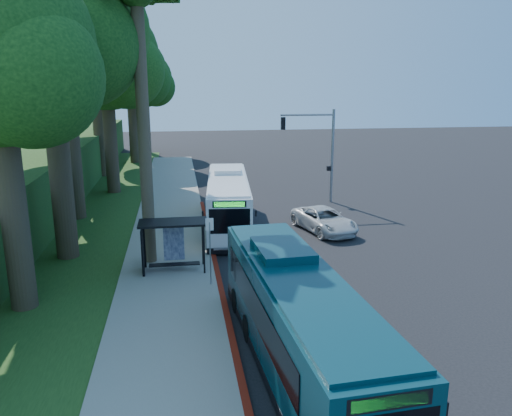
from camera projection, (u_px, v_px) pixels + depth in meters
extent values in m
plane|color=black|center=(301.00, 246.00, 27.95)|extent=(140.00, 140.00, 0.00)
cube|color=gray|center=(169.00, 251.00, 26.83)|extent=(4.50, 70.00, 0.12)
cube|color=maroon|center=(218.00, 276.00, 23.35)|extent=(0.25, 30.00, 0.13)
cube|color=#234719|center=(77.00, 230.00, 30.77)|extent=(8.00, 70.00, 0.06)
cube|color=black|center=(173.00, 222.00, 23.41)|extent=(3.20, 1.50, 0.10)
cube|color=black|center=(143.00, 250.00, 23.51)|extent=(0.06, 1.30, 2.20)
cube|color=navy|center=(174.00, 243.00, 24.38)|extent=(1.00, 0.12, 1.70)
cube|color=black|center=(175.00, 264.00, 23.81)|extent=(2.40, 0.40, 0.06)
cube|color=black|center=(145.00, 246.00, 24.09)|extent=(0.08, 0.08, 2.40)
cube|color=black|center=(203.00, 243.00, 24.51)|extent=(0.08, 0.08, 2.40)
cube|color=black|center=(143.00, 254.00, 22.94)|extent=(0.08, 0.08, 2.40)
cube|color=black|center=(204.00, 251.00, 23.36)|extent=(0.08, 0.08, 2.40)
cylinder|color=gray|center=(210.00, 255.00, 21.98)|extent=(0.06, 0.06, 3.00)
cube|color=white|center=(209.00, 224.00, 21.64)|extent=(0.35, 0.04, 0.55)
cylinder|color=gray|center=(332.00, 156.00, 37.40)|extent=(0.20, 0.20, 7.00)
cylinder|color=gray|center=(307.00, 115.00, 36.34)|extent=(4.00, 0.14, 0.14)
cube|color=black|center=(283.00, 123.00, 36.21)|extent=(0.30, 0.30, 0.90)
cube|color=black|center=(329.00, 168.00, 37.58)|extent=(0.25, 0.25, 0.35)
cylinder|color=#4C3F2D|center=(144.00, 134.00, 23.69)|extent=(0.60, 0.60, 13.00)
cylinder|color=#382B1E|center=(59.00, 158.00, 24.78)|extent=(1.10, 1.10, 10.50)
sphere|color=#103A0F|center=(46.00, 20.00, 23.21)|extent=(8.00, 8.00, 8.00)
sphere|color=#103A0F|center=(79.00, 46.00, 22.59)|extent=(5.60, 5.60, 5.60)
sphere|color=#103A0F|center=(25.00, 42.00, 24.56)|extent=(5.20, 5.20, 5.20)
cylinder|color=#382B1E|center=(69.00, 129.00, 32.13)|extent=(1.18, 1.18, 11.90)
sphere|color=#103A0F|center=(58.00, 8.00, 30.34)|extent=(10.00, 10.00, 10.00)
sphere|color=#103A0F|center=(90.00, 30.00, 29.54)|extent=(7.00, 7.00, 7.00)
sphere|color=#103A0F|center=(38.00, 29.00, 32.00)|extent=(6.50, 6.50, 6.50)
cylinder|color=#382B1E|center=(110.00, 133.00, 40.27)|extent=(1.06, 1.06, 9.80)
sphere|color=#103A0F|center=(105.00, 56.00, 38.80)|extent=(8.40, 8.40, 8.40)
sphere|color=#103A0F|center=(126.00, 70.00, 38.12)|extent=(5.88, 5.88, 5.88)
sphere|color=#103A0F|center=(89.00, 67.00, 40.19)|extent=(5.46, 5.46, 5.46)
cylinder|color=#382B1E|center=(98.00, 118.00, 47.46)|extent=(1.14, 1.14, 11.20)
sphere|color=#103A0F|center=(93.00, 42.00, 45.78)|extent=(9.60, 9.60, 9.60)
sphere|color=#103A0F|center=(113.00, 56.00, 45.01)|extent=(6.72, 6.72, 6.72)
sphere|color=#103A0F|center=(78.00, 54.00, 47.37)|extent=(6.24, 6.24, 6.24)
cylinder|color=#382B1E|center=(133.00, 122.00, 55.76)|extent=(1.02, 1.02, 9.10)
sphere|color=#103A0F|center=(130.00, 71.00, 54.39)|extent=(8.00, 8.00, 8.00)
sphere|color=#103A0F|center=(145.00, 81.00, 53.74)|extent=(5.60, 5.60, 5.60)
sphere|color=#103A0F|center=(118.00, 78.00, 55.72)|extent=(5.20, 5.20, 5.20)
cylinder|color=#382B1E|center=(146.00, 120.00, 63.66)|extent=(0.98, 0.98, 8.40)
sphere|color=#103A0F|center=(144.00, 79.00, 62.40)|extent=(7.00, 7.00, 7.00)
sphere|color=#103A0F|center=(155.00, 87.00, 61.84)|extent=(4.90, 4.90, 4.90)
sphere|color=#103A0F|center=(135.00, 85.00, 63.56)|extent=(4.55, 4.55, 4.55)
cylinder|color=#382B1E|center=(12.00, 199.00, 19.13)|extent=(1.02, 1.02, 9.10)
sphere|color=#103A0F|center=(31.00, 76.00, 17.20)|extent=(5.04, 5.04, 5.04)
cube|color=white|center=(228.00, 200.00, 31.39)|extent=(3.43, 11.60, 2.71)
cube|color=black|center=(228.00, 222.00, 31.73)|extent=(3.46, 11.66, 0.33)
cube|color=black|center=(228.00, 194.00, 31.79)|extent=(3.26, 9.10, 1.05)
cube|color=black|center=(230.00, 221.00, 25.85)|extent=(2.14, 0.30, 1.33)
cube|color=black|center=(227.00, 179.00, 36.80)|extent=(1.95, 0.29, 0.95)
cube|color=#19E533|center=(229.00, 204.00, 25.62)|extent=(1.58, 0.23, 0.27)
cube|color=white|center=(228.00, 178.00, 31.05)|extent=(3.18, 11.01, 0.11)
cube|color=white|center=(227.00, 170.00, 32.85)|extent=(1.90, 2.52, 0.33)
cylinder|color=black|center=(210.00, 236.00, 28.07)|extent=(0.37, 0.97, 0.95)
cylinder|color=black|center=(249.00, 235.00, 28.22)|extent=(0.37, 0.97, 0.95)
cylinder|color=black|center=(212.00, 203.00, 35.81)|extent=(0.37, 0.97, 0.95)
cylinder|color=black|center=(243.00, 203.00, 35.96)|extent=(0.37, 0.97, 0.95)
cube|color=#0A313B|center=(299.00, 320.00, 15.46)|extent=(3.22, 11.89, 2.79)
cube|color=black|center=(298.00, 361.00, 15.81)|extent=(3.25, 11.96, 0.34)
cube|color=black|center=(294.00, 305.00, 15.86)|extent=(3.12, 9.32, 1.08)
cube|color=black|center=(258.00, 250.00, 20.91)|extent=(2.00, 0.24, 0.98)
cube|color=#19E533|center=(389.00, 401.00, 9.65)|extent=(1.63, 0.20, 0.27)
cube|color=#0A313B|center=(300.00, 276.00, 15.11)|extent=(2.98, 11.30, 0.12)
cube|color=#0A313B|center=(282.00, 250.00, 16.92)|extent=(1.90, 2.55, 0.34)
cylinder|color=black|center=(237.00, 300.00, 19.76)|extent=(0.35, 1.00, 0.98)
cylinder|color=black|center=(292.00, 295.00, 20.24)|extent=(0.35, 1.00, 0.98)
imported|color=silver|center=(324.00, 220.00, 30.55)|extent=(3.55, 5.55, 1.42)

